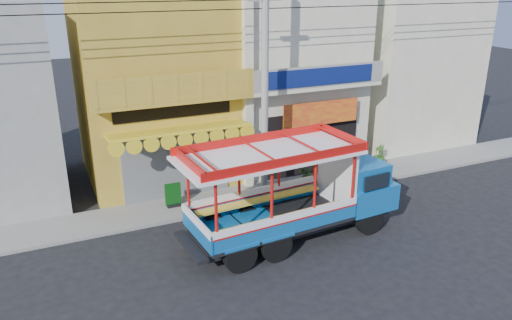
{
  "coord_description": "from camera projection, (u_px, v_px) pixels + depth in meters",
  "views": [
    {
      "loc": [
        -8.58,
        -12.86,
        8.35
      ],
      "look_at": [
        -1.71,
        2.5,
        2.13
      ],
      "focal_mm": 35.0,
      "sensor_mm": 36.0,
      "label": 1
    }
  ],
  "objects": [
    {
      "name": "ground",
      "position": [
        331.0,
        234.0,
        17.19
      ],
      "size": [
        90.0,
        90.0,
        0.0
      ],
      "primitive_type": "plane",
      "color": "black",
      "rests_on": "ground"
    },
    {
      "name": "sidewalk",
      "position": [
        279.0,
        189.0,
        20.6
      ],
      "size": [
        30.0,
        2.0,
        0.12
      ],
      "primitive_type": "cube",
      "color": "slate",
      "rests_on": "ground"
    },
    {
      "name": "shophouse_left",
      "position": [
        154.0,
        83.0,
        21.05
      ],
      "size": [
        6.0,
        7.5,
        8.24
      ],
      "color": "#AB8426",
      "rests_on": "ground"
    },
    {
      "name": "shophouse_right",
      "position": [
        281.0,
        72.0,
        23.35
      ],
      "size": [
        6.0,
        6.75,
        8.24
      ],
      "color": "beige",
      "rests_on": "ground"
    },
    {
      "name": "party_pilaster",
      "position": [
        248.0,
        94.0,
        19.58
      ],
      "size": [
        0.35,
        0.3,
        8.0
      ],
      "primitive_type": "cube",
      "color": "beige",
      "rests_on": "ground"
    },
    {
      "name": "filler_building_right",
      "position": [
        399.0,
        68.0,
        26.17
      ],
      "size": [
        6.0,
        6.0,
        7.6
      ],
      "primitive_type": "cube",
      "color": "beige",
      "rests_on": "ground"
    },
    {
      "name": "utility_pole",
      "position": [
        269.0,
        74.0,
        17.95
      ],
      "size": [
        28.0,
        0.26,
        9.0
      ],
      "color": "gray",
      "rests_on": "ground"
    },
    {
      "name": "songthaew_truck",
      "position": [
        307.0,
        190.0,
        16.58
      ],
      "size": [
        7.59,
        2.95,
        3.47
      ],
      "color": "black",
      "rests_on": "ground"
    },
    {
      "name": "green_sign",
      "position": [
        173.0,
        197.0,
        18.84
      ],
      "size": [
        0.61,
        0.28,
        0.94
      ],
      "color": "black",
      "rests_on": "sidewalk"
    },
    {
      "name": "potted_plant_a",
      "position": [
        309.0,
        175.0,
        20.67
      ],
      "size": [
        1.17,
        1.17,
        0.99
      ],
      "primitive_type": "imported",
      "rotation": [
        0.0,
        0.0,
        0.76
      ],
      "color": "#2C5A19",
      "rests_on": "sidewalk"
    },
    {
      "name": "potted_plant_b",
      "position": [
        335.0,
        168.0,
        21.23
      ],
      "size": [
        0.76,
        0.74,
        1.08
      ],
      "primitive_type": "imported",
      "rotation": [
        0.0,
        0.0,
        2.47
      ],
      "color": "#2C5A19",
      "rests_on": "sidewalk"
    },
    {
      "name": "potted_plant_c",
      "position": [
        379.0,
        155.0,
        22.96
      ],
      "size": [
        0.67,
        0.67,
        0.97
      ],
      "primitive_type": "imported",
      "rotation": [
        0.0,
        0.0,
        4.45
      ],
      "color": "#2C5A19",
      "rests_on": "sidewalk"
    }
  ]
}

